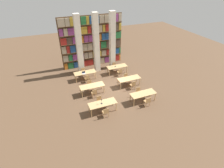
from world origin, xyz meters
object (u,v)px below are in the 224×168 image
(chair_11, at_px, (115,66))
(chair_2, at_px, (147,101))
(pillar_center, at_px, (96,44))
(chair_0, at_px, (106,112))
(reading_table_1, at_px, (143,94))
(reading_table_4, at_px, (85,73))
(reading_table_3, at_px, (129,79))
(chair_9, at_px, (84,72))
(chair_8, at_px, (87,78))
(pillar_left, at_px, (79,46))
(pillar_right, at_px, (112,42))
(chair_3, at_px, (139,92))
(chair_1, at_px, (100,101))
(chair_4, at_px, (94,93))
(reading_table_5, at_px, (117,67))
(desk_lamp_1, at_px, (115,64))
(chair_7, at_px, (126,78))
(chair_6, at_px, (133,85))
(chair_5, at_px, (90,85))
(chair_10, at_px, (120,72))
(desk_lamp_0, at_px, (102,101))
(reading_table_0, at_px, (103,104))
(laptop, at_px, (84,73))

(chair_11, bearing_deg, chair_2, 90.33)
(pillar_center, xyz_separation_m, chair_0, (-1.71, -7.24, -2.53))
(reading_table_1, distance_m, reading_table_4, 6.29)
(reading_table_3, distance_m, chair_9, 4.86)
(chair_8, bearing_deg, pillar_left, 90.94)
(pillar_right, xyz_separation_m, chair_9, (-3.45, -0.68, -2.53))
(pillar_right, relative_size, chair_3, 6.92)
(reading_table_4, bearing_deg, pillar_right, 21.64)
(chair_1, distance_m, chair_8, 3.79)
(reading_table_1, xyz_separation_m, chair_4, (-3.56, 1.96, -0.22))
(reading_table_5, xyz_separation_m, desk_lamp_1, (-0.21, 0.01, 0.41))
(chair_1, bearing_deg, pillar_center, -106.33)
(chair_2, bearing_deg, desk_lamp_1, 92.53)
(chair_3, distance_m, chair_7, 2.56)
(reading_table_5, height_order, desk_lamp_1, desk_lamp_1)
(pillar_left, xyz_separation_m, chair_0, (0.03, -7.24, -2.53))
(chair_8, bearing_deg, chair_3, -47.72)
(chair_0, bearing_deg, chair_6, 35.20)
(chair_1, bearing_deg, reading_table_3, -152.67)
(chair_5, relative_size, reading_table_4, 0.41)
(chair_2, bearing_deg, chair_4, 143.27)
(pillar_left, xyz_separation_m, chair_9, (0.03, -0.68, -2.53))
(chair_3, relative_size, chair_11, 1.00)
(chair_0, relative_size, chair_5, 1.00)
(chair_5, xyz_separation_m, chair_10, (3.52, 1.18, 0.00))
(desk_lamp_1, bearing_deg, pillar_left, 157.43)
(reading_table_1, bearing_deg, pillar_center, 105.11)
(reading_table_1, bearing_deg, desk_lamp_1, 92.86)
(chair_2, bearing_deg, reading_table_4, 120.52)
(reading_table_5, bearing_deg, chair_3, -89.36)
(reading_table_3, distance_m, reading_table_4, 4.41)
(chair_4, relative_size, chair_8, 1.00)
(desk_lamp_0, bearing_deg, reading_table_5, 55.99)
(chair_11, bearing_deg, reading_table_1, 90.36)
(chair_1, distance_m, reading_table_1, 3.58)
(chair_0, distance_m, chair_1, 1.39)
(chair_7, relative_size, reading_table_4, 0.41)
(chair_8, bearing_deg, chair_6, -36.89)
(reading_table_3, xyz_separation_m, chair_9, (-3.51, 3.36, -0.22))
(reading_table_1, relative_size, reading_table_5, 1.00)
(pillar_right, height_order, chair_7, pillar_right)
(reading_table_0, bearing_deg, reading_table_4, 90.11)
(chair_1, height_order, reading_table_4, chair_1)
(reading_table_3, relative_size, laptop, 6.67)
(chair_6, bearing_deg, chair_10, 92.11)
(chair_1, xyz_separation_m, laptop, (-0.17, 4.26, 0.35))
(chair_7, distance_m, chair_9, 4.44)
(chair_2, bearing_deg, chair_0, 179.11)
(chair_1, relative_size, chair_11, 1.00)
(chair_2, relative_size, chair_9, 1.00)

